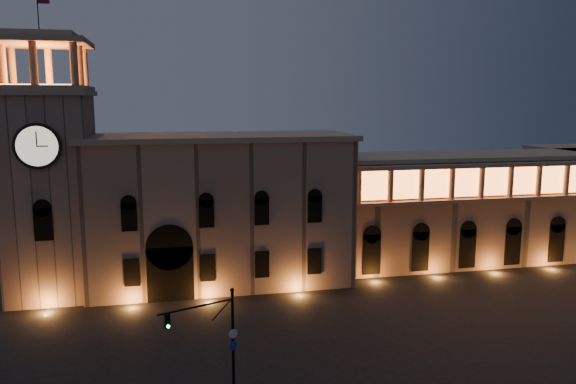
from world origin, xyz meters
name	(u,v)px	position (x,y,z in m)	size (l,w,h in m)	color
ground	(270,360)	(0.00, 0.00, 0.00)	(160.00, 160.00, 0.00)	black
government_building	(219,209)	(-2.08, 21.93, 8.77)	(30.80, 12.80, 17.60)	#896B5A
clock_tower	(50,184)	(-20.50, 20.98, 12.50)	(9.80, 9.80, 32.40)	#896B5A
colonnade_wing	(472,207)	(32.00, 23.92, 7.33)	(40.60, 11.50, 14.50)	#846554
traffic_light	(221,342)	(-4.58, -5.17, 4.29)	(5.61, 2.42, 8.17)	black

